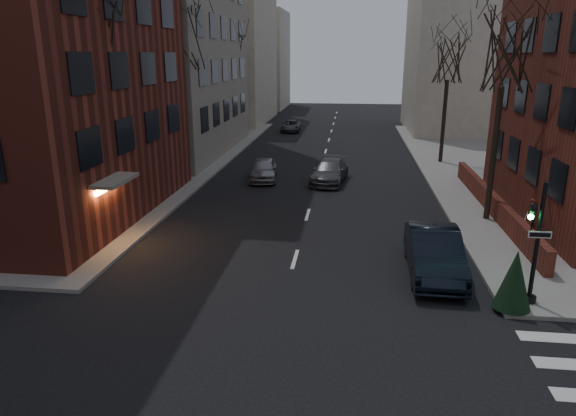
% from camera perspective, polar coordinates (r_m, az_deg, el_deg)
% --- Properties ---
extents(low_wall_right, '(0.35, 16.00, 1.00)m').
position_cam_1_polar(low_wall_right, '(27.93, 21.77, 0.50)').
color(low_wall_right, maroon).
rests_on(low_wall_right, sidewalk_far_right).
extents(building_distant_la, '(14.00, 16.00, 18.00)m').
position_cam_1_polar(building_distant_la, '(64.29, -8.82, 17.55)').
color(building_distant_la, beige).
rests_on(building_distant_la, ground).
extents(building_distant_ra, '(14.00, 14.00, 16.00)m').
position_cam_1_polar(building_distant_ra, '(58.43, 20.60, 15.84)').
color(building_distant_ra, beige).
rests_on(building_distant_ra, ground).
extents(building_distant_lb, '(10.00, 12.00, 14.00)m').
position_cam_1_polar(building_distant_lb, '(80.40, -3.97, 16.07)').
color(building_distant_lb, beige).
rests_on(building_distant_lb, ground).
extents(traffic_signal, '(0.76, 0.44, 4.00)m').
position_cam_1_polar(traffic_signal, '(18.04, 25.66, -4.33)').
color(traffic_signal, black).
rests_on(traffic_signal, sidewalk_far_right).
extents(tree_left_a, '(4.18, 4.18, 10.26)m').
position_cam_1_polar(tree_left_a, '(23.62, -21.34, 17.08)').
color(tree_left_a, '#2D231C').
rests_on(tree_left_a, sidewalk_far_left).
extents(tree_left_b, '(4.40, 4.40, 10.80)m').
position_cam_1_polar(tree_left_b, '(34.73, -11.82, 18.10)').
color(tree_left_b, '#2D231C').
rests_on(tree_left_b, sidewalk_far_left).
extents(tree_left_c, '(3.96, 3.96, 9.72)m').
position_cam_1_polar(tree_left_c, '(48.21, -6.29, 16.82)').
color(tree_left_c, '#2D231C').
rests_on(tree_left_c, sidewalk_far_left).
extents(tree_right_a, '(3.96, 3.96, 9.72)m').
position_cam_1_polar(tree_right_a, '(25.88, 23.03, 15.79)').
color(tree_right_a, '#2D231C').
rests_on(tree_right_a, sidewalk_far_right).
extents(tree_right_b, '(3.74, 3.74, 9.18)m').
position_cam_1_polar(tree_right_b, '(39.56, 17.47, 15.58)').
color(tree_right_b, '#2D231C').
rests_on(tree_right_b, sidewalk_far_right).
extents(streetlamp_near, '(0.36, 0.36, 6.28)m').
position_cam_1_polar(streetlamp_near, '(30.95, -12.58, 9.58)').
color(streetlamp_near, black).
rests_on(streetlamp_near, sidewalk_far_left).
extents(streetlamp_far, '(0.36, 0.36, 6.28)m').
position_cam_1_polar(streetlamp_far, '(50.17, -4.95, 12.51)').
color(streetlamp_far, black).
rests_on(streetlamp_far, sidewalk_far_left).
extents(parked_sedan, '(1.90, 5.23, 1.71)m').
position_cam_1_polar(parked_sedan, '(19.77, 15.91, -4.76)').
color(parked_sedan, black).
rests_on(parked_sedan, ground).
extents(car_lane_silver, '(2.13, 4.30, 1.41)m').
position_cam_1_polar(car_lane_silver, '(33.40, -2.74, 4.31)').
color(car_lane_silver, gray).
rests_on(car_lane_silver, ground).
extents(car_lane_gray, '(2.54, 5.04, 1.40)m').
position_cam_1_polar(car_lane_gray, '(32.88, 4.65, 4.07)').
color(car_lane_gray, '#45454A').
rests_on(car_lane_gray, ground).
extents(car_lane_far, '(2.15, 4.34, 1.18)m').
position_cam_1_polar(car_lane_far, '(54.89, 0.30, 9.11)').
color(car_lane_far, '#404045').
rests_on(car_lane_far, ground).
extents(sandwich_board, '(0.49, 0.58, 0.79)m').
position_cam_1_polar(sandwich_board, '(25.97, 25.10, -1.31)').
color(sandwich_board, white).
rests_on(sandwich_board, sidewalk_far_right).
extents(evergreen_shrub, '(1.20, 1.20, 1.93)m').
position_cam_1_polar(evergreen_shrub, '(17.69, 23.86, -7.27)').
color(evergreen_shrub, black).
rests_on(evergreen_shrub, sidewalk_far_right).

